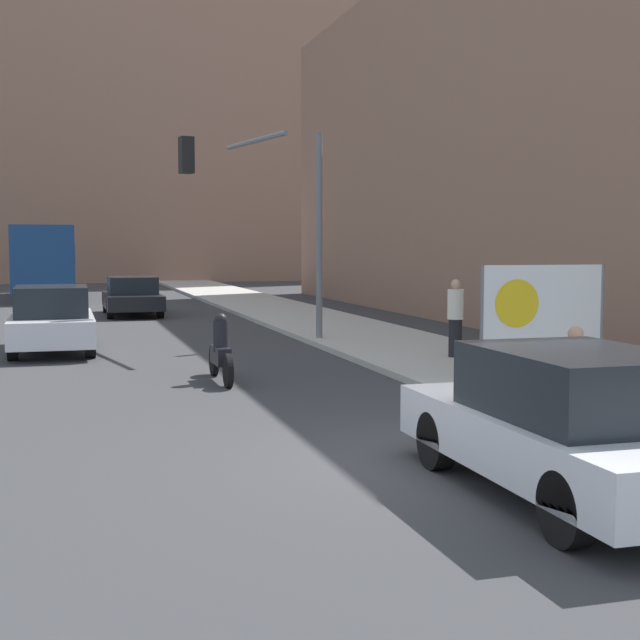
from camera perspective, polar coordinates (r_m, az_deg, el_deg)
name	(u,v)px	position (r m, az deg, el deg)	size (l,w,h in m)	color
ground_plane	(440,465)	(10.23, 7.69, -9.18)	(160.00, 160.00, 0.00)	#38383A
sidewalk_curb	(343,330)	(25.37, 1.47, -0.62)	(3.59, 90.00, 0.13)	#B7B2A8
building_backdrop_far	(88,56)	(66.82, -14.61, 16.06)	(52.00, 12.00, 31.36)	#936B56
building_backdrop_right	(557,140)	(32.78, 14.93, 11.08)	(10.00, 32.00, 12.27)	#936B56
seated_protester	(577,367)	(12.94, 16.12, -2.88)	(0.91, 0.77, 1.21)	#474C56
jogger_on_sidewalk	(514,327)	(16.40, 12.30, -0.46)	(0.34, 0.34, 1.69)	black
pedestrian_behind	(455,318)	(18.83, 8.66, 0.15)	(0.34, 0.34, 1.63)	black
protest_banner	(542,319)	(16.05, 14.01, 0.08)	(2.41, 0.06, 2.00)	slate
traffic_light_pole	(268,196)	(21.84, -3.33, 7.94)	(3.65, 3.42, 5.13)	slate
parked_car_curbside	(571,424)	(9.06, 15.76, -6.41)	(1.84, 4.28, 1.47)	silver
car_on_road_nearest	(52,320)	(21.36, -16.77, 0.02)	(1.83, 4.31, 1.53)	silver
car_on_road_midblock	(132,296)	(31.99, -11.94, 1.53)	(1.88, 4.59, 1.37)	black
city_bus_on_road	(45,257)	(43.50, -17.21, 3.85)	(2.61, 10.03, 3.31)	navy
motorcycle_on_road	(221,352)	(16.19, -6.38, -2.06)	(0.28, 2.12, 1.25)	black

